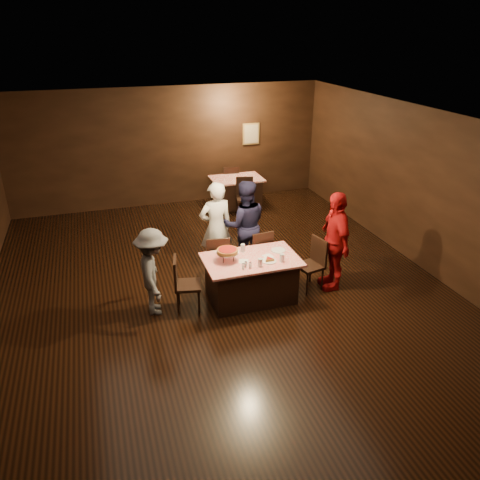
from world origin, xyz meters
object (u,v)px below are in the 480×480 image
Objects in this scene: diner_navy_hoodie at (245,225)px; glass_front_right at (282,258)px; diner_grey_knit at (153,272)px; diner_red_shirt at (335,241)px; chair_back_near at (245,198)px; back_table at (237,192)px; plate_empty at (278,250)px; pizza_stand at (227,251)px; glass_front_left at (260,263)px; chair_end_left at (188,284)px; chair_far_right at (258,252)px; glass_back at (243,248)px; chair_back_far at (230,182)px; chair_far_left at (217,258)px; chair_end_right at (310,265)px; diner_white_jacket at (216,227)px; main_table at (251,279)px.

glass_front_right is at bearing 106.63° from diner_navy_hoodie.
diner_grey_knit is 0.82× the size of diner_red_shirt.
diner_red_shirt is at bearing -70.37° from chair_back_near.
plate_empty is at bearing -97.64° from back_table.
pizza_stand is 1.52× the size of plate_empty.
chair_end_left is at bearing 165.38° from glass_front_left.
chair_far_right reaches higher than glass_front_right.
diner_red_shirt is 12.90× the size of glass_back.
pizza_stand is at bearing 34.83° from chair_far_right.
chair_back_far is at bearing -11.69° from chair_end_left.
glass_front_right is at bearing -98.20° from back_table.
back_table is at bearing 77.18° from glass_front_left.
chair_far_left is at bearing -104.64° from diner_red_shirt.
chair_far_left is 6.79× the size of glass_back.
chair_end_right reaches higher than back_table.
chair_back_near is 3.62m from glass_back.
chair_back_far reaches higher than glass_front_right.
chair_back_far is at bearing 90.00° from back_table.
chair_far_left is 1.00× the size of chair_end_right.
diner_grey_knit reaches higher than chair_back_far.
chair_end_left is 1.68m from plate_empty.
glass_back is at bearing -61.81° from chair_end_left.
chair_far_left is 1.00× the size of chair_back_far.
chair_back_near is 0.53× the size of diner_white_jacket.
diner_navy_hoodie reaches higher than chair_far_left.
chair_far_left is 1.42m from diner_grey_knit.
diner_white_jacket reaches higher than chair_back_near.
chair_back_far is at bearing 77.38° from main_table.
pizza_stand is 2.71× the size of glass_front_right.
glass_front_left is at bearing -102.82° from back_table.
chair_back_near reaches higher than glass_back.
back_table is at bearing 96.32° from chair_back_far.
chair_back_near reaches higher than glass_front_left.
diner_navy_hoodie is 12.56× the size of glass_back.
pizza_stand is 2.71× the size of glass_front_left.
glass_front_left is at bearing -37.87° from pizza_stand.
chair_far_right is 0.53× the size of diner_white_jacket.
plate_empty is at bearing -72.56° from chair_end_left.
glass_back is at bearing -105.92° from back_table.
chair_far_left is 0.80m from chair_far_right.
chair_back_near is 4.02m from glass_front_right.
glass_front_right is at bearing -71.47° from diner_red_shirt.
glass_front_left is (-1.07, -4.00, 0.37)m from chair_back_near.
chair_back_near is at bearing 67.40° from pizza_stand.
back_table is 4.29m from glass_back.
chair_end_left is 0.64× the size of diner_grey_knit.
main_table is at bearing -88.85° from diner_grey_knit.
chair_end_left reaches higher than glass_back.
plate_empty is (0.28, -1.02, -0.10)m from diner_navy_hoodie.
chair_end_right is 2.50× the size of pizza_stand.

